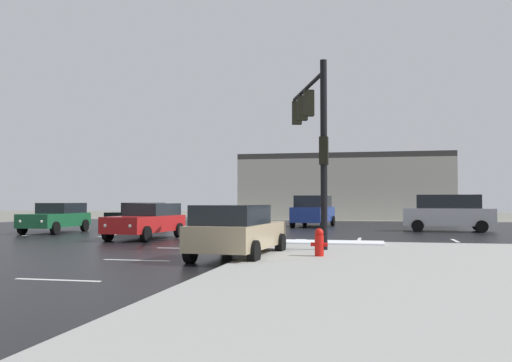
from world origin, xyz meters
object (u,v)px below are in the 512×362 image
(suv_blue, at_px, (313,210))
(sedan_black, at_px, (139,215))
(sedan_tan, at_px, (237,230))
(fire_hydrant, at_px, (319,242))
(sedan_green, at_px, (57,217))
(sedan_red, at_px, (147,220))
(traffic_signal_mast, at_px, (313,126))
(suv_silver, at_px, (448,212))

(suv_blue, relative_size, sedan_black, 1.07)
(suv_blue, bearing_deg, sedan_tan, -173.38)
(fire_hydrant, height_order, sedan_green, sedan_green)
(sedan_red, bearing_deg, sedan_tan, 44.78)
(sedan_red, bearing_deg, suv_blue, 161.14)
(sedan_black, bearing_deg, sedan_green, -26.04)
(sedan_red, height_order, sedan_tan, same)
(fire_hydrant, height_order, sedan_black, sedan_black)
(traffic_signal_mast, bearing_deg, fire_hydrant, 169.83)
(fire_hydrant, bearing_deg, suv_silver, 71.18)
(sedan_red, distance_m, sedan_black, 8.83)
(sedan_green, height_order, sedan_red, same)
(fire_hydrant, distance_m, suv_blue, 20.48)
(traffic_signal_mast, bearing_deg, sedan_green, 44.65)
(sedan_red, height_order, suv_silver, suv_silver)
(traffic_signal_mast, xyz_separation_m, sedan_black, (-11.72, 11.58, -3.52))
(suv_blue, height_order, sedan_black, suv_blue)
(sedan_tan, distance_m, suv_silver, 18.33)
(sedan_red, relative_size, sedan_black, 1.00)
(suv_silver, bearing_deg, sedan_red, -142.40)
(sedan_green, height_order, suv_silver, suv_silver)
(traffic_signal_mast, height_order, fire_hydrant, traffic_signal_mast)
(sedan_black, bearing_deg, sedan_red, 31.57)
(sedan_green, xyz_separation_m, suv_silver, (20.58, 5.67, 0.24))
(sedan_black, xyz_separation_m, suv_silver, (17.85, 1.20, 0.24))
(sedan_red, distance_m, sedan_tan, 9.52)
(sedan_tan, relative_size, sedan_black, 0.99)
(sedan_red, xyz_separation_m, suv_silver, (13.94, 9.12, 0.24))
(sedan_red, xyz_separation_m, sedan_tan, (5.99, -7.40, 0.00))
(fire_hydrant, bearing_deg, sedan_black, 129.03)
(suv_blue, bearing_deg, sedan_green, 134.05)
(suv_blue, xyz_separation_m, suv_silver, (7.93, -3.99, 0.00))
(traffic_signal_mast, distance_m, sedan_green, 16.47)
(sedan_black, bearing_deg, suv_silver, 99.14)
(traffic_signal_mast, bearing_deg, sedan_red, 45.77)
(suv_blue, xyz_separation_m, sedan_black, (-9.92, -5.19, -0.24))
(sedan_green, distance_m, suv_blue, 15.91)
(traffic_signal_mast, distance_m, sedan_tan, 5.45)
(sedan_green, distance_m, sedan_black, 5.23)
(sedan_black, bearing_deg, traffic_signal_mast, 50.65)
(fire_hydrant, relative_size, sedan_red, 0.17)
(suv_blue, height_order, suv_silver, same)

